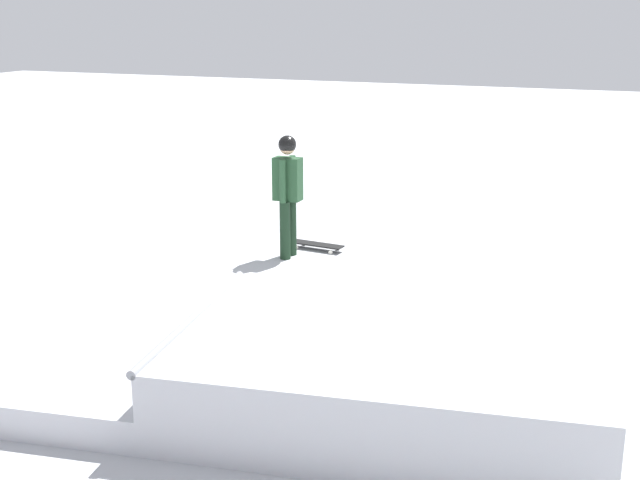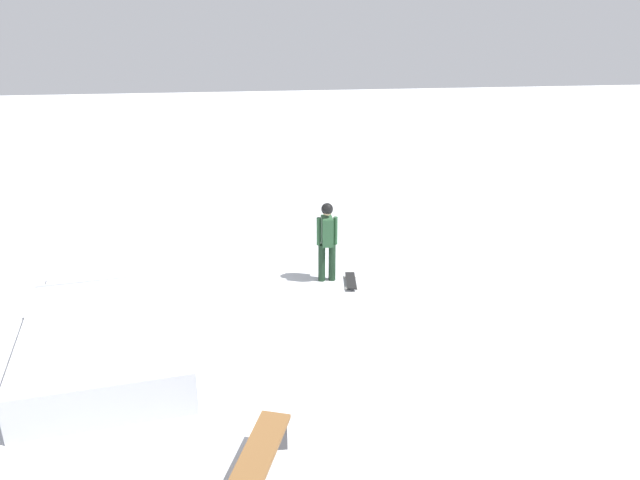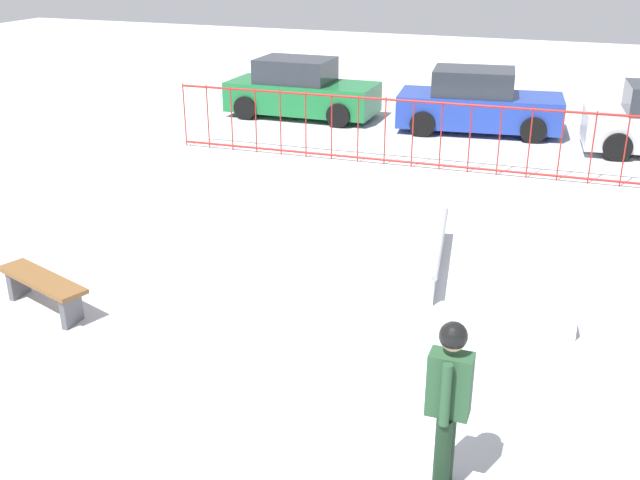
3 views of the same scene
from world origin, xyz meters
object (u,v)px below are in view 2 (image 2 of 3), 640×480
skate_ramp (109,331)px  skater (327,236)px  skateboard (351,280)px  park_bench (259,460)px

skate_ramp → skater: (2.27, -4.05, 0.69)m
skater → skateboard: (-0.24, -0.48, -0.93)m
skate_ramp → park_bench: (-3.54, -2.45, 0.04)m
park_bench → skateboard: bearing=-20.4°
skateboard → park_bench: park_bench is taller
skate_ramp → skater: size_ratio=3.32×
skater → skateboard: bearing=-117.6°
skate_ramp → park_bench: skate_ramp is taller
skater → skate_ramp: bearing=118.4°
skateboard → park_bench: 5.95m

